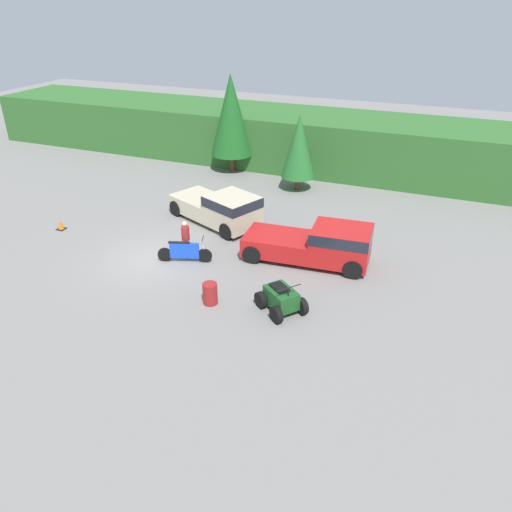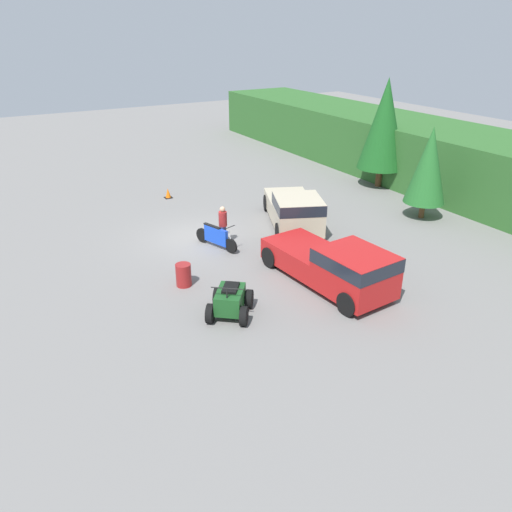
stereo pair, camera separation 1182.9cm
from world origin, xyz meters
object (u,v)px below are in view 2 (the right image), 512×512
quad_atv (230,301)px  steel_barrel (184,275)px  traffic_cone (168,194)px  rider_person (223,224)px  pickup_truck_red (336,265)px  pickup_truck_second (294,209)px  dirt_bike (216,237)px

quad_atv → steel_barrel: quad_atv is taller
traffic_cone → steel_barrel: size_ratio=0.62×
traffic_cone → quad_atv: bearing=-11.6°
rider_person → pickup_truck_red: bearing=-20.8°
pickup_truck_red → pickup_truck_second: 6.16m
traffic_cone → steel_barrel: steel_barrel is taller
pickup_truck_second → quad_atv: bearing=-25.5°
pickup_truck_red → quad_atv: size_ratio=2.56×
dirt_bike → rider_person: size_ratio=1.32×
traffic_cone → dirt_bike: bearing=-4.7°
pickup_truck_red → traffic_cone: size_ratio=10.44×
quad_atv → traffic_cone: (-12.89, 2.66, -0.26)m
pickup_truck_red → traffic_cone: pickup_truck_red is taller
pickup_truck_second → quad_atv: 8.41m
pickup_truck_red → quad_atv: bearing=-98.0°
rider_person → traffic_cone: bearing=140.0°
quad_atv → rider_person: size_ratio=1.26×
rider_person → steel_barrel: size_ratio=2.02×
pickup_truck_red → steel_barrel: pickup_truck_red is taller
dirt_bike → rider_person: bearing=90.3°
steel_barrel → rider_person: bearing=132.1°
pickup_truck_red → rider_person: (-5.71, -1.81, 0.02)m
pickup_truck_second → steel_barrel: size_ratio=6.37×
pickup_truck_red → steel_barrel: bearing=-126.1°
pickup_truck_red → rider_person: bearing=-166.9°
rider_person → steel_barrel: (2.73, -3.02, -0.53)m
pickup_truck_second → dirt_bike: 4.30m
quad_atv → traffic_cone: 13.16m
traffic_cone → pickup_truck_red: bearing=7.0°
traffic_cone → steel_barrel: bearing=-17.6°
pickup_truck_red → dirt_bike: (-5.56, -2.23, -0.45)m
quad_atv → rider_person: bearing=-166.1°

